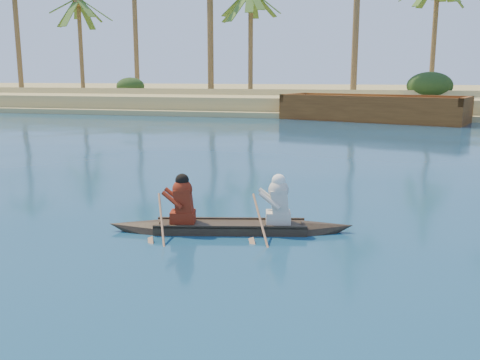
% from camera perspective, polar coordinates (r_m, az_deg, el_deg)
% --- Properties ---
extents(ground, '(160.00, 160.00, 0.00)m').
position_cam_1_polar(ground, '(15.34, -11.90, -0.14)').
color(ground, navy).
rests_on(ground, ground).
extents(sandy_embankment, '(150.00, 51.00, 1.50)m').
position_cam_1_polar(sandy_embankment, '(60.81, 7.81, 8.88)').
color(sandy_embankment, tan).
rests_on(sandy_embankment, ground).
extents(palm_grove, '(110.00, 14.00, 16.00)m').
position_cam_1_polar(palm_grove, '(49.22, 6.46, 17.08)').
color(palm_grove, '#375B20').
rests_on(palm_grove, ground).
extents(shrub_cluster, '(100.00, 6.00, 2.40)m').
position_cam_1_polar(shrub_cluster, '(45.53, 5.68, 9.00)').
color(shrub_cluster, black).
rests_on(shrub_cluster, ground).
extents(canoe, '(4.72, 1.63, 1.29)m').
position_cam_1_polar(canoe, '(10.22, -1.03, -4.19)').
color(canoe, '#332B1C').
rests_on(canoe, ground).
extents(barge_mid, '(12.08, 7.06, 1.91)m').
position_cam_1_polar(barge_mid, '(35.59, 13.94, 7.24)').
color(barge_mid, brown).
rests_on(barge_mid, ground).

